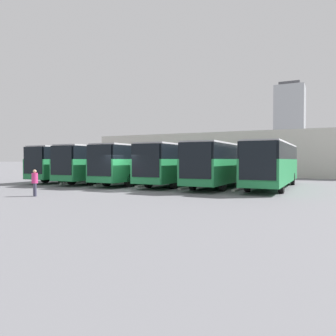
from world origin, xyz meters
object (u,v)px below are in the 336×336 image
object	(u,v)px
bus_3	(142,163)
bus_5	(82,162)
bus_2	(182,163)
pedestrian	(35,182)
bus_0	(273,163)
bus_1	(223,163)
bus_4	(109,163)

from	to	relation	value
bus_3	bus_5	size ratio (longest dim) A/B	1.00
bus_2	pedestrian	bearing A→B (deg)	70.43
bus_3	bus_0	bearing A→B (deg)	-178.94
bus_1	pedestrian	xyz separation A→B (m)	(7.91, 11.63, -1.04)
bus_0	bus_1	xyz separation A→B (m)	(3.78, 0.36, 0.00)
pedestrian	bus_5	bearing A→B (deg)	-23.89
pedestrian	bus_0	bearing A→B (deg)	-98.40
bus_1	bus_4	distance (m)	11.34
bus_3	bus_1	bearing A→B (deg)	179.08
bus_3	bus_5	distance (m)	7.59
pedestrian	bus_1	bearing A→B (deg)	-88.35
bus_1	bus_2	xyz separation A→B (m)	(3.78, -0.32, 0.00)
bus_1	bus_5	xyz separation A→B (m)	(15.12, -0.72, 0.00)
bus_0	bus_4	distance (m)	15.12
bus_2	bus_0	bearing A→B (deg)	179.85
bus_0	bus_3	bearing A→B (deg)	1.06
bus_1	pedestrian	distance (m)	14.11
bus_1	bus_5	distance (m)	15.14
bus_2	bus_5	bearing A→B (deg)	-2.56
bus_0	bus_1	world-z (taller)	same
bus_3	pedestrian	xyz separation A→B (m)	(0.35, 11.69, -1.04)
bus_0	bus_4	xyz separation A→B (m)	(15.12, 0.23, 0.00)
bus_4	pedestrian	world-z (taller)	bus_4
bus_1	bus_2	size ratio (longest dim) A/B	1.00
bus_1	bus_4	bearing A→B (deg)	-1.17
bus_0	bus_1	distance (m)	3.80
bus_3	pedestrian	world-z (taller)	bus_3
bus_5	bus_2	bearing A→B (deg)	177.44
bus_3	bus_4	world-z (taller)	same
bus_2	bus_1	bearing A→B (deg)	174.71
bus_0	bus_1	size ratio (longest dim) A/B	1.00
bus_0	bus_3	size ratio (longest dim) A/B	1.00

